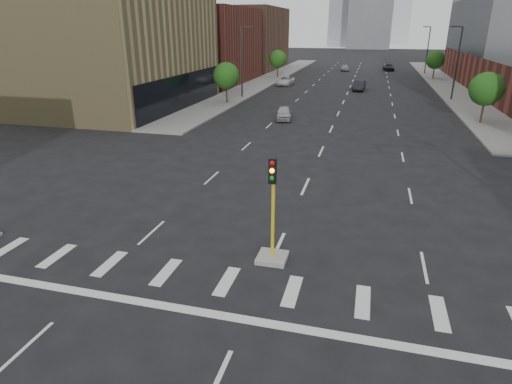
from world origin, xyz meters
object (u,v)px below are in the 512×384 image
at_px(median_traffic_signal, 272,239).
at_px(car_near_left, 284,113).
at_px(car_far_left, 285,81).
at_px(car_deep_right, 389,67).
at_px(car_distant, 345,68).
at_px(car_mid_right, 359,86).

relative_size(median_traffic_signal, car_near_left, 1.11).
relative_size(car_far_left, car_deep_right, 0.97).
xyz_separation_m(car_far_left, car_distant, (7.82, 27.16, -0.00)).
xyz_separation_m(car_deep_right, car_distant, (-9.20, -3.19, -0.05)).
xyz_separation_m(median_traffic_signal, car_near_left, (-5.22, 28.28, -0.30)).
distance_m(median_traffic_signal, car_distant, 83.13).
bearing_deg(car_distant, median_traffic_signal, -94.23).
height_order(median_traffic_signal, car_near_left, median_traffic_signal).
bearing_deg(car_far_left, car_deep_right, 65.63).
height_order(median_traffic_signal, car_deep_right, median_traffic_signal).
xyz_separation_m(median_traffic_signal, car_far_left, (-10.50, 55.93, -0.29)).
height_order(median_traffic_signal, car_distant, median_traffic_signal).
bearing_deg(car_distant, car_deep_right, 13.05).
bearing_deg(median_traffic_signal, car_mid_right, 88.36).
distance_m(median_traffic_signal, car_far_left, 56.91).
bearing_deg(car_far_left, median_traffic_signal, -74.45).
relative_size(car_far_left, car_distant, 1.23).
bearing_deg(car_mid_right, car_far_left, 167.08).
relative_size(median_traffic_signal, car_deep_right, 0.87).
bearing_deg(car_far_left, car_distant, 78.85).
bearing_deg(car_distant, car_near_left, -98.73).
height_order(car_deep_right, car_distant, car_deep_right).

